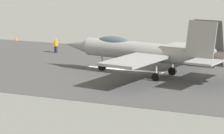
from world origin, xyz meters
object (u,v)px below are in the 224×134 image
Objects in this scene: fighter_jet at (148,51)px; crew_person at (56,46)px; marker_cone_mid at (138,47)px; marker_cone_far at (16,39)px.

fighter_jet is 16.74m from crew_person.
crew_person reaches higher than marker_cone_mid.
fighter_jet reaches higher than crew_person.
marker_cone_mid is (-7.61, -6.66, -0.55)m from crew_person.
crew_person is 10.13m from marker_cone_mid.
fighter_jet is 32.60× the size of marker_cone_far.
crew_person is 11.96m from marker_cone_far.
crew_person reaches higher than marker_cone_far.
fighter_jet reaches higher than marker_cone_far.
fighter_jet is at bearing 148.59° from marker_cone_far.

